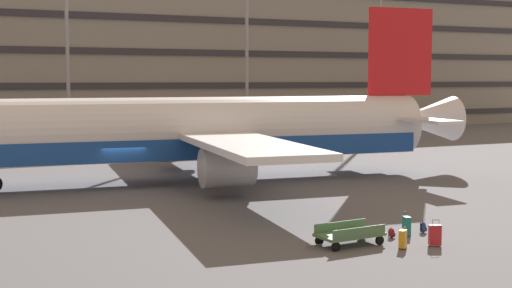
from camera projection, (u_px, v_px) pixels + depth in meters
name	position (u px, v px, depth m)	size (l,w,h in m)	color
ground_plane	(121.00, 189.00, 39.89)	(600.00, 600.00, 0.00)	#5B5B60
terminal_structure	(36.00, 52.00, 78.13)	(134.93, 15.24, 18.95)	gray
airliner	(198.00, 132.00, 42.21)	(37.07, 29.84, 11.24)	silver
light_mast_center_right	(247.00, 3.00, 71.94)	(1.80, 0.50, 25.39)	gray
light_mast_right	(380.00, 9.00, 78.77)	(1.80, 0.50, 25.53)	gray
suitcase_black	(407.00, 226.00, 27.85)	(0.34, 0.44, 1.03)	#147266
suitcase_navy	(435.00, 235.00, 26.12)	(0.52, 0.39, 1.07)	#B21E23
suitcase_orange	(403.00, 239.00, 25.73)	(0.44, 0.42, 0.85)	orange
backpack_silver	(392.00, 233.00, 27.50)	(0.43, 0.42, 0.45)	maroon
backpack_scuffed	(424.00, 228.00, 28.43)	(0.37, 0.41, 0.52)	navy
baggage_cart	(349.00, 234.00, 26.31)	(3.34, 1.51, 0.82)	#4C724C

